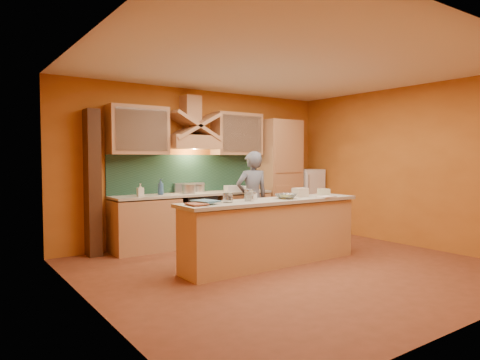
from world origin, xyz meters
TOP-DOWN VIEW (x-y plane):
  - floor at (0.00, 0.00)m, footprint 5.50×5.00m
  - ceiling at (0.00, 0.00)m, footprint 5.50×5.00m
  - wall_back at (0.00, 2.50)m, footprint 5.50×0.02m
  - wall_front at (0.00, -2.50)m, footprint 5.50×0.02m
  - wall_left at (-2.75, 0.00)m, footprint 0.02×5.00m
  - wall_right at (2.75, 0.00)m, footprint 0.02×5.00m
  - base_cabinet_left at (-1.25, 2.20)m, footprint 1.10×0.60m
  - base_cabinet_right at (0.65, 2.20)m, footprint 1.10×0.60m
  - counter_top at (-0.30, 2.20)m, footprint 3.00×0.62m
  - stove at (-0.30, 2.20)m, footprint 0.60×0.58m
  - backsplash at (-0.30, 2.48)m, footprint 3.00×0.03m
  - range_hood at (-0.30, 2.25)m, footprint 0.92×0.50m
  - hood_chimney at (-0.30, 2.35)m, footprint 0.30×0.30m
  - upper_cabinet_left at (-1.30, 2.33)m, footprint 1.00×0.35m
  - upper_cabinet_right at (0.70, 2.33)m, footprint 1.00×0.35m
  - pantry_column at (1.65, 2.20)m, footprint 0.80×0.60m
  - fridge at (2.40, 2.20)m, footprint 0.58×0.60m
  - trim_column_left at (-2.05, 2.35)m, footprint 0.20×0.30m
  - island_body at (-0.10, 0.30)m, footprint 2.80×0.55m
  - island_top at (-0.10, 0.30)m, footprint 2.90×0.62m
  - person at (0.48, 1.55)m, footprint 0.67×0.50m
  - pot_large at (-0.44, 2.17)m, footprint 0.24×0.24m
  - pot_small at (-0.12, 2.37)m, footprint 0.20×0.20m
  - soap_bottle_a at (-1.35, 2.14)m, footprint 0.10×0.10m
  - soap_bottle_b at (-0.96, 2.21)m, footprint 0.13×0.13m
  - bowl_back at (0.80, 2.29)m, footprint 0.27×0.27m
  - dish_rack at (0.45, 2.08)m, footprint 0.36×0.31m
  - book_lower at (-1.48, 0.25)m, footprint 0.23×0.30m
  - book_upper at (-1.31, 0.31)m, footprint 0.31×0.38m
  - jar_large at (-0.53, 0.28)m, footprint 0.16×0.16m
  - jar_small at (-0.86, 0.31)m, footprint 0.15×0.15m
  - kitchen_scale at (-0.40, 0.40)m, footprint 0.13×0.13m
  - mixing_bowl at (0.14, 0.26)m, footprint 0.39×0.39m
  - cloth at (0.79, 0.09)m, footprint 0.28×0.22m
  - grocery_bag_a at (0.53, 0.38)m, footprint 0.22×0.18m
  - grocery_bag_b at (1.00, 0.34)m, footprint 0.21×0.18m

SIDE VIEW (x-z plane):
  - floor at x=0.00m, z-range -0.01..0.01m
  - base_cabinet_left at x=-1.25m, z-range 0.00..0.86m
  - base_cabinet_right at x=0.65m, z-range 0.00..0.86m
  - island_body at x=-0.10m, z-range 0.00..0.88m
  - stove at x=-0.30m, z-range 0.00..0.90m
  - fridge at x=2.40m, z-range 0.00..1.30m
  - person at x=0.48m, z-range 0.00..1.66m
  - counter_top at x=-0.30m, z-range 0.88..0.92m
  - island_top at x=-0.10m, z-range 0.90..0.95m
  - cloth at x=0.79m, z-range 0.94..0.96m
  - bowl_back at x=0.80m, z-range 0.92..0.99m
  - book_lower at x=-1.48m, z-range 0.94..0.97m
  - pot_small at x=-0.12m, z-range 0.90..1.04m
  - dish_rack at x=0.45m, z-range 0.92..1.03m
  - book_upper at x=-1.31m, z-range 0.97..0.99m
  - mixing_bowl at x=0.14m, z-range 0.95..1.02m
  - pot_large at x=-0.44m, z-range 0.90..1.07m
  - kitchen_scale at x=-0.40m, z-range 0.95..1.04m
  - grocery_bag_b at x=1.00m, z-range 0.94..1.05m
  - jar_small at x=-0.86m, z-range 0.94..1.07m
  - grocery_bag_a at x=0.53m, z-range 0.95..1.08m
  - soap_bottle_a at x=-1.35m, z-range 0.92..1.13m
  - jar_large at x=-0.53m, z-range 0.94..1.11m
  - soap_bottle_b at x=-0.96m, z-range 0.92..1.19m
  - pantry_column at x=1.65m, z-range 0.00..2.30m
  - trim_column_left at x=-2.05m, z-range 0.00..2.30m
  - backsplash at x=-0.30m, z-range 0.90..1.60m
  - wall_back at x=0.00m, z-range 0.00..2.80m
  - wall_front at x=0.00m, z-range 0.00..2.80m
  - wall_left at x=-2.75m, z-range 0.00..2.80m
  - wall_right at x=2.75m, z-range 0.00..2.80m
  - range_hood at x=-0.30m, z-range 1.70..1.94m
  - upper_cabinet_left at x=-1.30m, z-range 1.60..2.40m
  - upper_cabinet_right at x=0.70m, z-range 1.60..2.40m
  - hood_chimney at x=-0.30m, z-range 2.15..2.65m
  - ceiling at x=0.00m, z-range 2.79..2.80m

